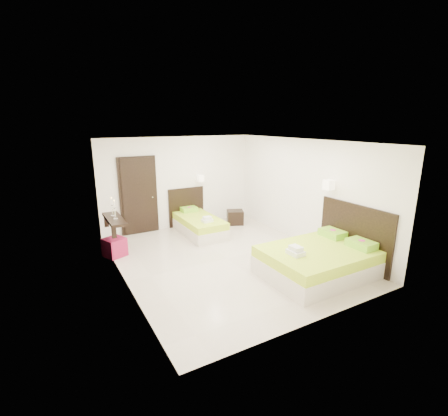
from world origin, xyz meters
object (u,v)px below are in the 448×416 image
nightstand (235,217)px  ottoman (115,247)px  bed_single (198,223)px  bed_double (320,259)px

nightstand → ottoman: bearing=-145.2°
bed_single → nightstand: size_ratio=3.85×
bed_single → bed_double: 3.66m
bed_single → ottoman: size_ratio=4.26×
bed_double → ottoman: size_ratio=5.00×
bed_single → ottoman: bed_single is taller
bed_single → bed_double: (1.08, -3.50, 0.04)m
bed_double → ottoman: bearing=139.1°
bed_single → ottoman: bearing=-167.5°
nightstand → ottoman: ottoman is taller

